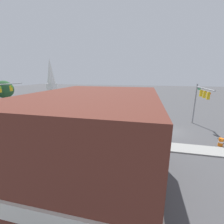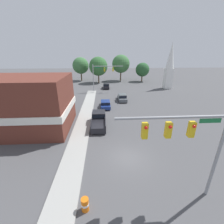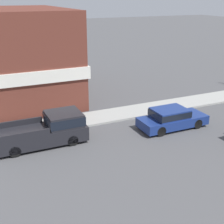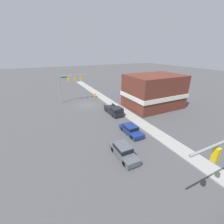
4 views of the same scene
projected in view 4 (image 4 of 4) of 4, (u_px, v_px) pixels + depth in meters
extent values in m
plane|color=#4C4C4F|center=(88.00, 105.00, 36.62)|extent=(200.00, 200.00, 0.00)
cube|color=#9E9E99|center=(109.00, 102.00, 38.93)|extent=(2.40, 60.00, 0.14)
cylinder|color=gray|center=(60.00, 89.00, 36.84)|extent=(0.22, 0.22, 7.13)
cylinder|color=gray|center=(74.00, 75.00, 37.16)|extent=(7.25, 0.18, 0.18)
cube|color=gold|center=(69.00, 79.00, 36.95)|extent=(0.36, 0.36, 1.05)
sphere|color=red|center=(68.00, 78.00, 37.00)|extent=(0.22, 0.22, 0.22)
cube|color=gold|center=(75.00, 79.00, 37.57)|extent=(0.36, 0.36, 1.05)
sphere|color=red|center=(74.00, 78.00, 37.62)|extent=(0.22, 0.22, 0.22)
cube|color=gold|center=(81.00, 78.00, 38.19)|extent=(0.36, 0.36, 1.05)
sphere|color=red|center=(80.00, 77.00, 38.24)|extent=(0.22, 0.22, 0.22)
cube|color=#196B38|center=(64.00, 77.00, 36.28)|extent=(1.40, 0.04, 0.30)
cube|color=gold|center=(216.00, 155.00, 9.79)|extent=(0.36, 0.36, 1.05)
sphere|color=green|center=(214.00, 149.00, 9.84)|extent=(0.22, 0.22, 0.22)
cylinder|color=black|center=(141.00, 135.00, 23.13)|extent=(0.22, 0.66, 0.66)
cylinder|color=black|center=(132.00, 137.00, 22.46)|extent=(0.22, 0.66, 0.66)
cylinder|color=black|center=(131.00, 127.00, 25.53)|extent=(0.22, 0.66, 0.66)
cylinder|color=black|center=(122.00, 129.00, 24.86)|extent=(0.22, 0.66, 0.66)
cube|color=navy|center=(131.00, 131.00, 23.93)|extent=(1.86, 4.67, 0.61)
cube|color=navy|center=(130.00, 127.00, 23.94)|extent=(1.71, 2.24, 0.59)
cube|color=black|center=(130.00, 127.00, 23.94)|extent=(1.73, 2.33, 0.41)
cylinder|color=black|center=(136.00, 160.00, 17.86)|extent=(0.22, 0.66, 0.66)
cylinder|color=black|center=(124.00, 164.00, 17.22)|extent=(0.22, 0.66, 0.66)
cylinder|color=black|center=(123.00, 146.00, 20.33)|extent=(0.22, 0.66, 0.66)
cylinder|color=black|center=(113.00, 150.00, 19.68)|extent=(0.22, 0.66, 0.66)
cube|color=#51565B|center=(124.00, 153.00, 18.70)|extent=(1.80, 4.79, 0.68)
cube|color=#51565B|center=(123.00, 147.00, 18.67)|extent=(1.66, 2.30, 0.70)
cube|color=black|center=(123.00, 147.00, 18.67)|extent=(1.67, 2.39, 0.49)
cylinder|color=black|center=(121.00, 114.00, 30.62)|extent=(0.22, 0.66, 0.66)
cylinder|color=black|center=(113.00, 116.00, 29.85)|extent=(0.22, 0.66, 0.66)
cylinder|color=black|center=(114.00, 109.00, 33.38)|extent=(0.22, 0.66, 0.66)
cylinder|color=black|center=(106.00, 110.00, 32.61)|extent=(0.22, 0.66, 0.66)
cube|color=black|center=(114.00, 111.00, 31.51)|extent=(2.10, 5.37, 0.85)
cube|color=black|center=(117.00, 110.00, 29.98)|extent=(1.99, 2.04, 0.78)
cube|color=black|center=(117.00, 110.00, 29.98)|extent=(2.01, 2.12, 0.54)
cube|color=black|center=(115.00, 106.00, 32.65)|extent=(0.12, 3.03, 0.35)
cube|color=black|center=(107.00, 107.00, 31.84)|extent=(0.12, 3.03, 0.35)
cylinder|color=orange|center=(95.00, 96.00, 42.45)|extent=(0.53, 0.53, 1.05)
cylinder|color=white|center=(95.00, 95.00, 42.43)|extent=(0.55, 0.55, 0.19)
cube|color=brown|center=(154.00, 91.00, 34.32)|extent=(12.08, 8.83, 7.42)
cube|color=silver|center=(153.00, 94.00, 34.58)|extent=(12.38, 9.13, 0.90)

